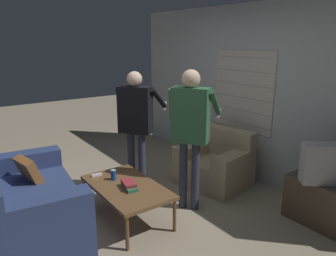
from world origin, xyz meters
TOP-DOWN VIEW (x-y plane):
  - ground_plane at (0.00, 0.00)m, footprint 16.00×16.00m
  - wall_back at (-0.00, 2.03)m, footprint 5.20×0.08m
  - couch_blue at (-0.26, -1.12)m, footprint 1.72×1.10m
  - armchair_beige at (0.02, 1.41)m, footprint 1.06×0.92m
  - coffee_table at (0.15, -0.12)m, footprint 1.15×0.67m
  - tv_stand at (1.63, 1.67)m, footprint 0.95×0.49m
  - person_left_standing at (-0.48, 0.38)m, footprint 0.53×0.81m
  - person_right_standing at (0.36, 0.64)m, footprint 0.53×0.80m
  - book_stack at (0.23, -0.13)m, footprint 0.27×0.17m
  - soda_can at (-0.08, -0.17)m, footprint 0.07×0.07m
  - spare_remote at (-0.31, -0.29)m, footprint 0.05×0.13m

SIDE VIEW (x-z plane):
  - ground_plane at x=0.00m, z-range 0.00..0.00m
  - tv_stand at x=1.63m, z-range 0.00..0.53m
  - armchair_beige at x=0.02m, z-range -0.09..0.71m
  - couch_blue at x=-0.26m, z-range -0.09..0.74m
  - coffee_table at x=0.15m, z-range 0.18..0.60m
  - spare_remote at x=-0.31m, z-range 0.42..0.45m
  - book_stack at x=0.23m, z-range 0.42..0.50m
  - soda_can at x=-0.08m, z-range 0.42..0.55m
  - person_left_standing at x=-0.48m, z-range 0.22..1.87m
  - person_right_standing at x=0.36m, z-range 0.24..1.96m
  - wall_back at x=0.00m, z-range 0.00..2.55m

